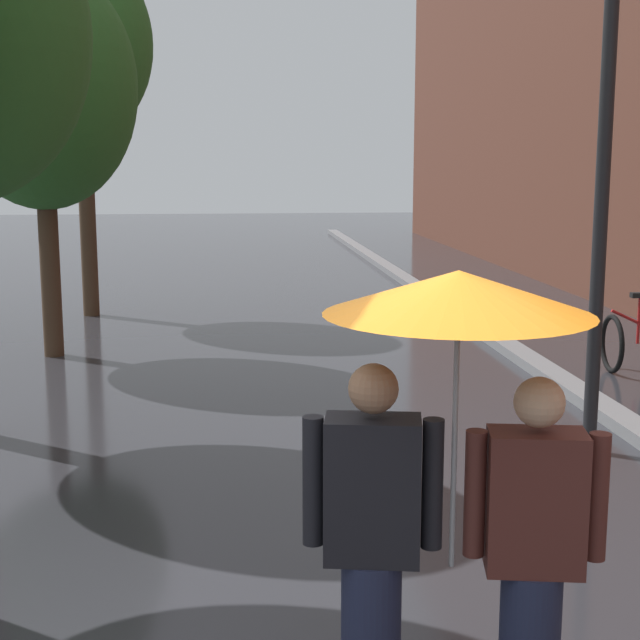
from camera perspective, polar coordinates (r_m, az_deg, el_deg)
kerb_strip at (r=14.26m, az=9.26°, el=-0.13°), size 0.30×36.00×0.12m
street_tree_2 at (r=12.23m, az=-16.79°, el=13.52°), size 2.36×2.36×4.90m
street_tree_3 at (r=15.40m, az=-14.54°, el=16.00°), size 2.24×2.24×5.71m
couple_under_umbrella at (r=3.90m, az=8.26°, el=-7.18°), size 1.25×1.11×2.06m
street_lamp_post at (r=8.07m, az=17.07°, el=9.43°), size 0.24×0.24×4.28m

